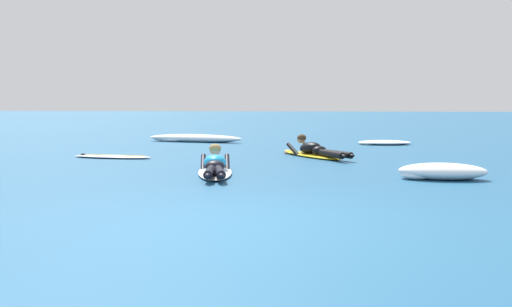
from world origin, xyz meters
name	(u,v)px	position (x,y,z in m)	size (l,w,h in m)	color
ground_plane	(294,148)	(0.00, 10.00, 0.00)	(120.00, 120.00, 0.00)	#235B84
surfer_near	(215,167)	(-1.06, 3.97, 0.13)	(1.01, 2.70, 0.55)	white
surfer_far	(314,151)	(0.60, 7.32, 0.14)	(1.79, 2.53, 0.54)	yellow
drifting_surfboard	(112,156)	(-3.90, 6.56, 0.03)	(1.90, 0.76, 0.16)	silver
whitewater_front	(443,172)	(2.74, 3.71, 0.13)	(1.43, 0.74, 0.27)	white
whitewater_mid_left	(195,138)	(-3.18, 11.86, 0.11)	(3.22, 1.27, 0.25)	white
whitewater_mid_right	(384,143)	(2.60, 11.45, 0.06)	(1.64, 1.06, 0.13)	white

